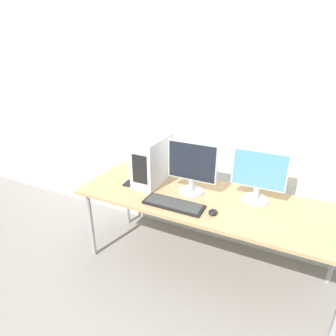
# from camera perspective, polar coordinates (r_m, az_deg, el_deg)

# --- Properties ---
(ground_plane) EXTENTS (14.00, 14.00, 0.00)m
(ground_plane) POSITION_cam_1_polar(r_m,az_deg,el_deg) (2.53, 4.13, -24.74)
(ground_plane) COLOR gray
(wall_back) EXTENTS (8.00, 0.07, 2.70)m
(wall_back) POSITION_cam_1_polar(r_m,az_deg,el_deg) (2.60, 12.56, 11.10)
(wall_back) COLOR silver
(wall_back) RESTS_ON ground_plane
(desk) EXTENTS (2.21, 0.76, 0.73)m
(desk) POSITION_cam_1_polar(r_m,az_deg,el_deg) (2.38, 8.09, -7.22)
(desk) COLOR tan
(desk) RESTS_ON ground_plane
(pc_tower) EXTENTS (0.20, 0.46, 0.43)m
(pc_tower) POSITION_cam_1_polar(r_m,az_deg,el_deg) (2.54, -3.09, 1.59)
(pc_tower) COLOR silver
(pc_tower) RESTS_ON desk
(monitor_main) EXTENTS (0.43, 0.21, 0.45)m
(monitor_main) POSITION_cam_1_polar(r_m,az_deg,el_deg) (2.34, 4.91, 0.29)
(monitor_main) COLOR #B7B7BC
(monitor_main) RESTS_ON desk
(monitor_right_near) EXTENTS (0.42, 0.21, 0.43)m
(monitor_right_near) POSITION_cam_1_polar(r_m,az_deg,el_deg) (2.32, 17.94, -1.36)
(monitor_right_near) COLOR #B7B7BC
(monitor_right_near) RESTS_ON desk
(keyboard) EXTENTS (0.49, 0.17, 0.02)m
(keyboard) POSITION_cam_1_polar(r_m,az_deg,el_deg) (2.24, 1.14, -7.39)
(keyboard) COLOR black
(keyboard) RESTS_ON desk
(mouse) EXTENTS (0.06, 0.08, 0.03)m
(mouse) POSITION_cam_1_polar(r_m,az_deg,el_deg) (2.16, 9.11, -8.85)
(mouse) COLOR black
(mouse) RESTS_ON desk
(cell_phone) EXTENTS (0.08, 0.13, 0.01)m
(cell_phone) POSITION_cam_1_polar(r_m,az_deg,el_deg) (2.60, -8.02, -3.06)
(cell_phone) COLOR black
(cell_phone) RESTS_ON desk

